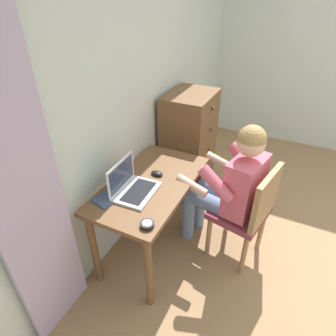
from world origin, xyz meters
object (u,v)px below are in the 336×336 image
at_px(dresser, 189,145).
at_px(laptop, 132,186).
at_px(desk_clock, 147,225).
at_px(desk, 151,195).
at_px(person_seated, 229,184).
at_px(computer_mouse, 157,173).
at_px(notebook_pad, 109,197).
at_px(chair, 248,211).

distance_m(dresser, laptop, 1.15).
xyz_separation_m(laptop, desk_clock, (-0.26, -0.27, -0.04)).
relative_size(desk, person_seated, 0.87).
bearing_deg(desk, laptop, 158.13).
height_order(desk, computer_mouse, computer_mouse).
bearing_deg(dresser, computer_mouse, -174.71).
relative_size(desk, laptop, 3.01).
bearing_deg(notebook_pad, person_seated, -36.55).
height_order(chair, computer_mouse, chair).
bearing_deg(chair, laptop, 118.53).
bearing_deg(person_seated, laptop, 127.34).
bearing_deg(computer_mouse, chair, -75.19).
bearing_deg(desk, desk_clock, -153.60).
bearing_deg(desk_clock, person_seated, -24.57).
height_order(dresser, laptop, dresser).
distance_m(computer_mouse, desk_clock, 0.57).
height_order(desk, desk_clock, desk_clock).
bearing_deg(computer_mouse, laptop, 169.15).
bearing_deg(desk, dresser, 4.78).
bearing_deg(chair, desk, 110.28).
bearing_deg(laptop, computer_mouse, -13.25).
relative_size(dresser, desk_clock, 12.38).
bearing_deg(dresser, desk_clock, -168.23).
relative_size(chair, laptop, 2.55).
xyz_separation_m(desk, notebook_pad, (-0.29, 0.17, 0.13)).
xyz_separation_m(dresser, chair, (-0.70, -0.80, -0.05)).
bearing_deg(person_seated, notebook_pad, 129.85).
distance_m(computer_mouse, notebook_pad, 0.44).
height_order(chair, desk_clock, chair).
bearing_deg(chair, dresser, 48.60).
relative_size(desk, notebook_pad, 5.04).
bearing_deg(computer_mouse, dresser, 7.68).
height_order(laptop, notebook_pad, laptop).
relative_size(laptop, notebook_pad, 1.67).
bearing_deg(computer_mouse, person_seated, -67.98).
bearing_deg(desk, computer_mouse, 0.71).
bearing_deg(person_seated, dresser, 42.69).
relative_size(desk, dresser, 0.95).
xyz_separation_m(laptop, notebook_pad, (-0.13, 0.11, -0.05)).
distance_m(dresser, computer_mouse, 0.89).
xyz_separation_m(person_seated, laptop, (-0.46, 0.60, 0.09)).
distance_m(laptop, computer_mouse, 0.28).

